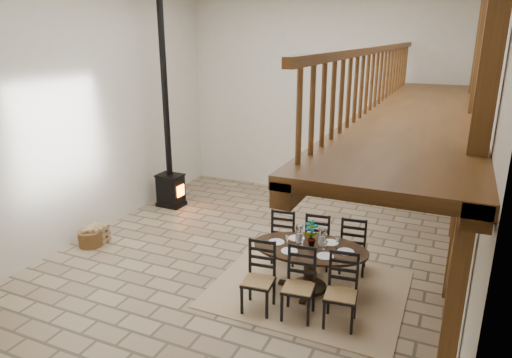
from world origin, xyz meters
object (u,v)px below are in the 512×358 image
at_px(log_stack, 98,234).
at_px(dining_table, 309,267).
at_px(log_basket, 91,237).
at_px(wood_stove, 169,160).

bearing_deg(log_stack, dining_table, 0.51).
bearing_deg(dining_table, log_basket, 176.15).
xyz_separation_m(wood_stove, log_stack, (-0.16, -2.32, -0.96)).
xyz_separation_m(dining_table, log_basket, (-4.40, -0.20, -0.23)).
relative_size(wood_stove, log_stack, 13.27).
xyz_separation_m(log_basket, log_stack, (0.04, 0.16, 0.02)).
bearing_deg(log_stack, wood_stove, 86.12).
bearing_deg(log_stack, log_basket, -102.55).
bearing_deg(log_basket, wood_stove, 85.56).
distance_m(wood_stove, log_basket, 2.67).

